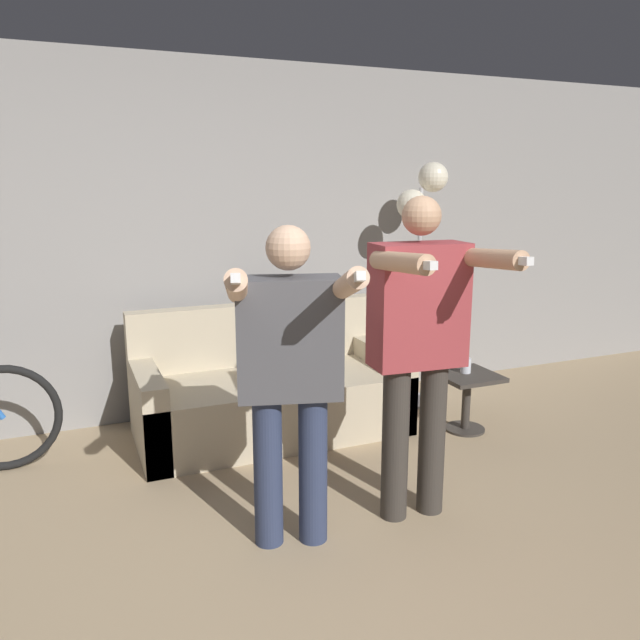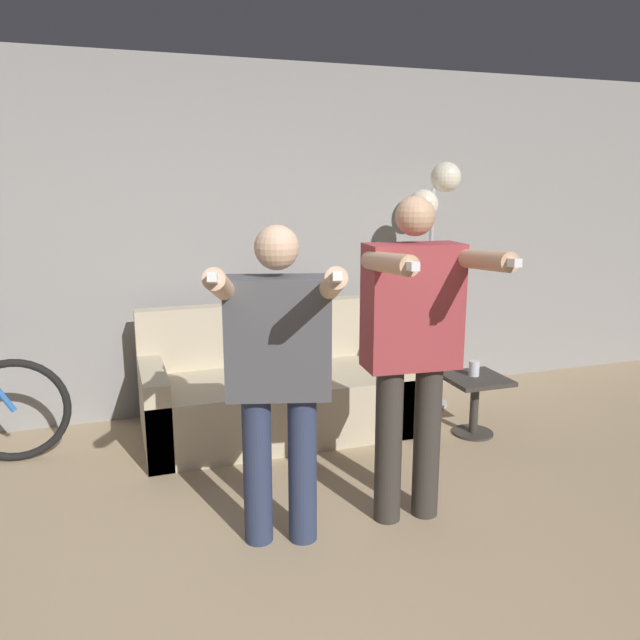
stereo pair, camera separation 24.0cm
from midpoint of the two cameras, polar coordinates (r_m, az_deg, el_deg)
ground_plane at (r=2.78m, az=2.17°, el=-26.19°), size 16.00×16.00×0.00m
wall_back at (r=4.71m, az=-9.09°, el=7.03°), size 10.00×0.05×2.60m
couch at (r=4.45m, az=-2.47°, el=-6.67°), size 1.85×0.85×0.87m
person_left at (r=2.89m, az=-1.45°, el=-4.16°), size 0.67×0.76×1.55m
person_right at (r=3.14m, az=10.65°, el=-1.75°), size 0.58×0.71×1.67m
cat at (r=4.62m, az=-1.42°, el=2.57°), size 0.45×0.12×0.16m
floor_lamp at (r=4.83m, az=11.74°, el=9.19°), size 0.40×0.34×1.88m
side_table at (r=4.52m, az=15.48°, el=-6.51°), size 0.40×0.40×0.42m
cup at (r=4.49m, az=15.41°, el=-4.30°), size 0.07×0.07×0.11m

